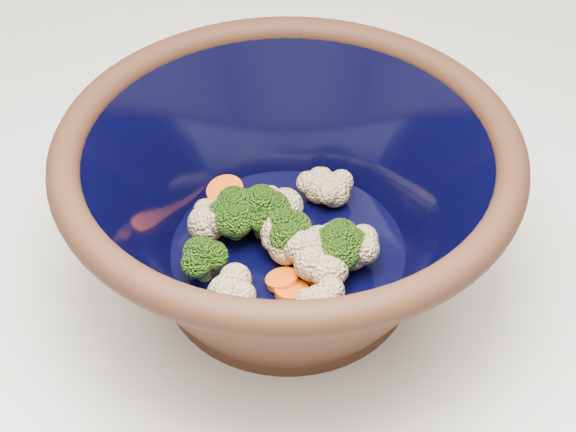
{
  "coord_description": "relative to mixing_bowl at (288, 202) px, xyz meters",
  "views": [
    {
      "loc": [
        0.1,
        -0.38,
        1.41
      ],
      "look_at": [
        0.07,
        0.07,
        0.97
      ],
      "focal_mm": 50.0,
      "sensor_mm": 36.0,
      "label": 1
    }
  ],
  "objects": [
    {
      "name": "mixing_bowl",
      "position": [
        0.0,
        0.0,
        0.0
      ],
      "size": [
        0.43,
        0.43,
        0.15
      ],
      "rotation": [
        0.0,
        0.0,
        -0.37
      ],
      "color": "black",
      "rests_on": "counter"
    },
    {
      "name": "vegetable_pile",
      "position": [
        -0.01,
        -0.0,
        -0.03
      ],
      "size": [
        0.15,
        0.16,
        0.05
      ],
      "color": "#608442",
      "rests_on": "mixing_bowl"
    }
  ]
}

